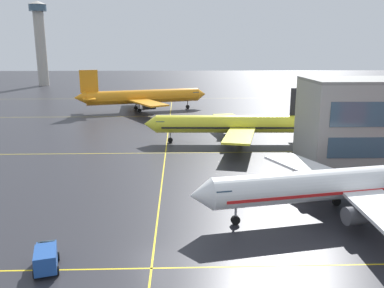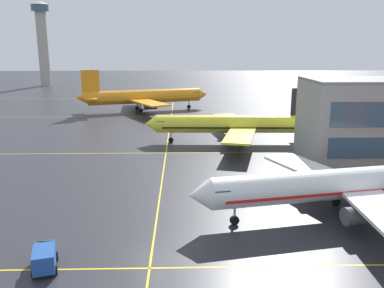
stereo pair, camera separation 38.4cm
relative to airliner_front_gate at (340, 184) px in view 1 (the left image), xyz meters
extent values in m
plane|color=#28282D|center=(-21.77, -9.46, -3.87)|extent=(600.00, 600.00, 0.00)
cylinder|color=white|center=(-0.51, -0.10, 0.07)|extent=(30.87, 9.32, 3.65)
cone|color=white|center=(-16.83, -3.20, 0.07)|extent=(3.12, 3.98, 3.58)
cube|color=white|center=(-1.08, 8.10, -0.51)|extent=(10.18, 15.21, 0.38)
cylinder|color=#4C4C51|center=(-1.63, 4.77, -1.76)|extent=(3.58, 2.59, 2.02)
cylinder|color=#4C4C51|center=(0.24, -5.04, -1.76)|extent=(3.58, 2.59, 2.02)
cube|color=#385166|center=(-14.66, -2.78, 0.60)|extent=(2.32, 3.62, 0.67)
cube|color=red|center=(-0.51, -0.10, -0.39)|extent=(28.46, 8.90, 0.35)
cylinder|color=#99999E|center=(-12.77, -2.43, -2.28)|extent=(0.27, 0.27, 1.58)
cylinder|color=black|center=(-12.77, -2.43, -3.34)|extent=(1.12, 0.62, 1.06)
cylinder|color=#99999E|center=(0.92, 2.72, -2.28)|extent=(0.27, 0.27, 1.58)
cylinder|color=black|center=(0.92, 2.72, -3.34)|extent=(1.12, 0.62, 1.06)
cylinder|color=#99999E|center=(1.85, -2.19, -2.28)|extent=(0.27, 0.27, 1.58)
cylinder|color=black|center=(1.85, -2.19, -3.34)|extent=(1.12, 0.62, 1.06)
cylinder|color=yellow|center=(-8.38, 37.40, 0.12)|extent=(31.23, 4.79, 3.70)
cone|color=yellow|center=(-25.20, 37.99, 0.12)|extent=(2.65, 3.71, 3.62)
cone|color=yellow|center=(8.72, 36.80, 0.51)|extent=(3.23, 3.62, 3.51)
cube|color=black|center=(6.19, 36.89, 4.69)|extent=(4.68, 0.51, 5.84)
cube|color=yellow|center=(6.78, 39.79, 0.51)|extent=(3.29, 5.16, 0.23)
cube|color=yellow|center=(6.58, 33.95, 0.51)|extent=(3.29, 5.16, 0.23)
cube|color=yellow|center=(-7.12, 45.63, -0.47)|extent=(7.51, 15.24, 0.39)
cube|color=yellow|center=(-7.70, 29.10, -0.47)|extent=(8.44, 15.38, 0.39)
cylinder|color=black|center=(-8.40, 42.46, -1.73)|extent=(3.38, 2.16, 2.04)
cylinder|color=black|center=(-8.76, 32.35, -1.73)|extent=(3.38, 2.16, 2.04)
cube|color=#385166|center=(-22.96, 37.91, 0.65)|extent=(1.87, 3.46, 0.68)
cube|color=black|center=(-8.38, 37.40, -0.34)|extent=(28.75, 4.74, 0.35)
cylinder|color=#99999E|center=(-21.02, 37.85, -2.26)|extent=(0.27, 0.27, 1.60)
cylinder|color=black|center=(-21.02, 37.85, -3.33)|extent=(1.08, 0.48, 1.07)
cylinder|color=#99999E|center=(-6.35, 39.86, -2.26)|extent=(0.27, 0.27, 1.60)
cylinder|color=black|center=(-6.35, 39.86, -3.33)|extent=(1.08, 0.48, 1.07)
cylinder|color=#99999E|center=(-6.53, 34.80, -2.26)|extent=(0.27, 0.27, 1.60)
cylinder|color=black|center=(-6.53, 34.80, -3.33)|extent=(1.08, 0.48, 1.07)
cylinder|color=orange|center=(-30.00, 80.74, 0.64)|extent=(34.86, 14.41, 4.18)
cone|color=orange|center=(-11.82, 86.37, 0.64)|extent=(3.94, 4.76, 4.10)
cone|color=orange|center=(-48.49, 75.00, 1.08)|extent=(4.54, 4.83, 3.97)
cube|color=orange|center=(-45.76, 75.85, 5.81)|extent=(5.16, 1.94, 6.60)
cube|color=orange|center=(-45.31, 72.54, 1.08)|extent=(5.06, 6.51, 0.26)
cube|color=orange|center=(-47.26, 78.84, 1.08)|extent=(5.06, 6.51, 0.26)
cube|color=orange|center=(-28.28, 71.48, -0.02)|extent=(13.05, 17.19, 0.44)
cube|color=orange|center=(-33.82, 89.34, -0.02)|extent=(7.20, 16.95, 0.44)
cylinder|color=#333338|center=(-28.09, 75.34, -1.45)|extent=(4.26, 3.31, 2.31)
cylinder|color=#333338|center=(-31.48, 86.26, -1.45)|extent=(4.26, 3.31, 2.31)
cube|color=#385166|center=(-14.24, 85.62, 1.25)|extent=(3.03, 4.26, 0.77)
cube|color=orange|center=(-30.00, 80.74, 0.12)|extent=(32.18, 13.62, 0.40)
cylinder|color=#99999E|center=(-16.34, 84.97, -2.05)|extent=(0.31, 0.31, 1.81)
cylinder|color=black|center=(-16.34, 84.97, -3.26)|extent=(1.30, 0.83, 1.21)
cylinder|color=#99999E|center=(-31.25, 77.35, -2.05)|extent=(0.31, 0.31, 1.81)
cylinder|color=black|center=(-31.25, 77.35, -3.26)|extent=(1.30, 0.83, 1.21)
cylinder|color=#99999E|center=(-32.95, 82.82, -2.05)|extent=(0.31, 0.31, 1.81)
cylinder|color=black|center=(-32.95, 82.82, -3.26)|extent=(1.30, 0.83, 1.21)
cube|color=yellow|center=(-21.77, -11.46, -3.87)|extent=(148.26, 0.20, 0.01)
cube|color=yellow|center=(-21.77, 29.38, -3.87)|extent=(148.26, 0.20, 0.01)
cube|color=yellow|center=(-21.77, 70.22, -3.87)|extent=(148.26, 0.20, 0.01)
cube|color=yellow|center=(-21.77, 111.06, -3.87)|extent=(148.26, 0.20, 0.01)
cube|color=yellow|center=(-21.77, 49.80, -3.87)|extent=(0.20, 179.70, 0.01)
cube|color=#1E4793|center=(-31.19, -11.78, -2.62)|extent=(2.62, 3.39, 1.70)
cube|color=#1E4793|center=(-31.70, -9.89, -2.77)|extent=(2.08, 1.73, 1.40)
cube|color=#385166|center=(-31.83, -9.41, -2.42)|extent=(1.64, 0.77, 0.70)
cylinder|color=black|center=(-30.77, -9.69, -3.47)|extent=(0.48, 0.85, 0.80)
cylinder|color=black|center=(-32.60, -10.19, -3.47)|extent=(0.48, 0.85, 0.80)
cylinder|color=black|center=(-30.09, -12.20, -3.47)|extent=(0.48, 0.85, 0.80)
cylinder|color=black|center=(-31.92, -12.70, -3.47)|extent=(0.48, 0.85, 0.80)
cylinder|color=#ADA89E|center=(-88.55, 165.51, 14.36)|extent=(5.20, 5.20, 36.46)
cylinder|color=#385166|center=(-88.55, 165.51, 34.19)|extent=(8.40, 8.40, 3.20)
cone|color=#ADA89E|center=(-88.55, 165.51, 36.69)|extent=(8.82, 8.82, 1.80)
camera|label=1|loc=(-19.11, -44.60, 16.01)|focal=37.52mm
camera|label=2|loc=(-18.72, -44.61, 16.01)|focal=37.52mm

